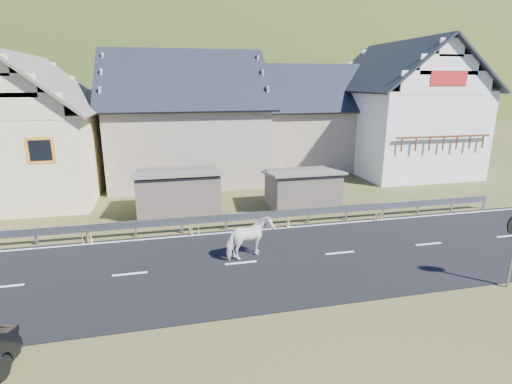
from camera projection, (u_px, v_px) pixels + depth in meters
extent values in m
plane|color=#37421C|center=(241.00, 264.00, 14.97)|extent=(160.00, 160.00, 0.00)
cube|color=black|center=(241.00, 263.00, 14.96)|extent=(60.00, 7.00, 0.04)
cube|color=silver|center=(241.00, 263.00, 14.96)|extent=(60.00, 6.60, 0.01)
cube|color=#93969B|center=(226.00, 218.00, 18.27)|extent=(28.00, 0.08, 0.34)
cube|color=#93969B|center=(36.00, 237.00, 16.61)|extent=(0.10, 0.06, 0.70)
cube|color=#93969B|center=(87.00, 233.00, 17.05)|extent=(0.10, 0.06, 0.70)
cube|color=#93969B|center=(135.00, 229.00, 17.48)|extent=(0.10, 0.06, 0.70)
cube|color=#93969B|center=(182.00, 226.00, 17.92)|extent=(0.10, 0.06, 0.70)
cube|color=#93969B|center=(226.00, 222.00, 18.35)|extent=(0.10, 0.06, 0.70)
cube|color=#93969B|center=(268.00, 219.00, 18.78)|extent=(0.10, 0.06, 0.70)
cube|color=#93969B|center=(308.00, 216.00, 19.22)|extent=(0.10, 0.06, 0.70)
cube|color=#93969B|center=(346.00, 213.00, 19.65)|extent=(0.10, 0.06, 0.70)
cube|color=#93969B|center=(383.00, 210.00, 20.09)|extent=(0.10, 0.06, 0.70)
cube|color=#93969B|center=(418.00, 208.00, 20.52)|extent=(0.10, 0.06, 0.70)
cube|color=#93969B|center=(452.00, 205.00, 20.95)|extent=(0.10, 0.06, 0.70)
cube|color=#93969B|center=(484.00, 202.00, 21.39)|extent=(0.10, 0.06, 0.70)
cube|color=#645A4D|center=(178.00, 193.00, 20.35)|extent=(4.30, 3.30, 2.40)
cube|color=#645A4D|center=(302.00, 190.00, 21.31)|extent=(3.80, 2.90, 2.20)
cube|color=#FFEAB1|center=(35.00, 154.00, 23.40)|extent=(7.00, 9.00, 5.00)
cube|color=orange|center=(41.00, 150.00, 19.28)|extent=(1.30, 0.12, 1.30)
cube|color=tan|center=(187.00, 142.00, 28.17)|extent=(10.00, 9.00, 5.00)
cube|color=tan|center=(310.00, 137.00, 32.27)|extent=(9.00, 8.00, 4.60)
cube|color=white|center=(398.00, 130.00, 30.57)|extent=(8.00, 10.00, 6.00)
cube|color=red|center=(449.00, 78.00, 24.84)|extent=(2.60, 0.06, 0.90)
cube|color=#5E2B17|center=(444.00, 137.00, 25.59)|extent=(6.80, 0.12, 0.12)
ellipsoid|color=#2C3914|center=(180.00, 140.00, 190.42)|extent=(440.00, 280.00, 260.00)
imported|color=white|center=(249.00, 238.00, 15.24)|extent=(1.51, 2.04, 1.57)
cylinder|color=#93969B|center=(512.00, 258.00, 12.99)|extent=(0.09, 0.09, 2.14)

